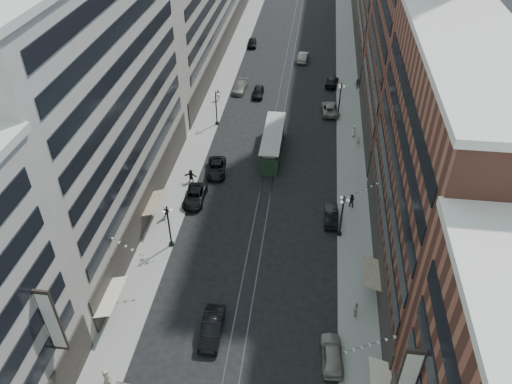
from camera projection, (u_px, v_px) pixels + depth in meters
The scene contains 32 objects.
ground at pixel (280, 113), 79.50m from camera, with size 220.00×220.00×0.00m, color black.
sidewalk_west at pixel (223, 82), 88.42m from camera, with size 4.00×180.00×0.15m, color gray.
sidewalk_east at pixel (348, 89), 86.24m from camera, with size 4.00×180.00×0.15m, color gray.
rail_west at pixel (281, 85), 87.44m from camera, with size 0.12×180.00×0.02m, color #2D2D33.
rail_east at pixel (289, 86), 87.30m from camera, with size 0.12×180.00×0.02m, color #2D2D33.
building_west_mid at pixel (97, 107), 51.40m from camera, with size 8.00×36.00×28.00m, color #A7A194.
building_east_mid at pixel (439, 175), 45.32m from camera, with size 8.00×30.00×24.00m, color brown.
lamppost_sw_far at pixel (169, 225), 53.32m from camera, with size 1.03×1.14×5.52m.
lamppost_sw_mid at pixel (216, 107), 74.59m from camera, with size 1.03×1.14×5.52m.
lamppost_se_far at pixel (342, 215), 54.65m from camera, with size 1.03×1.14×5.52m.
lamppost_se_mid at pixel (340, 99), 76.71m from camera, with size 1.03×1.14×5.52m.
streetcar at pixel (273, 143), 69.36m from camera, with size 2.62×11.84×3.27m.
car_2 at pixel (195, 196), 61.11m from camera, with size 2.40×5.20×1.44m, color black.
car_4 at pixel (332, 354), 43.27m from camera, with size 1.89×4.69×1.60m, color gray.
car_5 at pixel (212, 328), 45.41m from camera, with size 1.79×5.13×1.69m, color black.
pedestrian_1 at pixel (106, 377), 41.26m from camera, with size 0.86×0.47×1.76m, color #AEA390.
pedestrian_2 at pixel (166, 212), 58.20m from camera, with size 0.85×0.47×1.75m, color black.
pedestrian_4 at pixel (356, 310), 46.87m from camera, with size 1.01×0.46×1.72m, color #B6A796.
car_7 at pixel (216, 168), 65.94m from camera, with size 2.40×5.20×1.45m, color black.
car_8 at pixel (240, 87), 85.23m from camera, with size 2.03×5.00×1.45m, color slate.
car_9 at pixel (252, 43), 101.53m from camera, with size 1.72×4.27×1.45m, color black.
car_10 at pixel (331, 216), 58.19m from camera, with size 1.54×4.41×1.45m, color black.
car_11 at pixel (330, 109), 79.06m from camera, with size 2.48×5.38×1.49m, color slate.
car_12 at pixel (332, 82), 87.05m from camera, with size 1.96×4.82×1.40m, color black.
car_13 at pixel (258, 92), 83.75m from camera, with size 1.74×4.32×1.47m, color black.
car_14 at pixel (303, 57), 95.47m from camera, with size 1.73×4.96×1.63m, color gray.
pedestrian_5 at pixel (191, 176), 63.94m from camera, with size 1.69×0.49×1.82m, color black.
pedestrian_6 at pixel (218, 95), 82.10m from camera, with size 1.13×0.51×1.92m, color beige.
pedestrian_7 at pixel (351, 200), 59.96m from camera, with size 0.87×0.48×1.78m, color black.
pedestrian_8 at pixel (358, 140), 71.16m from camera, with size 0.59×0.38×1.60m, color #C2B1A1.
pedestrian_9 at pixel (357, 84), 85.59m from camera, with size 1.12×0.46×1.73m, color black.
pedestrian_extra_0 at pixel (354, 131), 72.93m from camera, with size 0.88×0.48×1.80m, color beige.
Camera 1 is at (5.06, -10.72, 38.30)m, focal length 35.00 mm.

